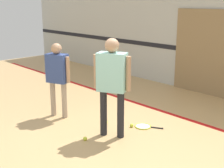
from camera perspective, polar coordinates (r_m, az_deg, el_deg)
ground_plane at (r=5.22m, az=-0.57°, el=-10.15°), size 16.00×16.00×0.00m
wall_panel at (r=7.68m, az=18.52°, el=5.25°), size 2.25×0.05×2.03m
floor_stripe at (r=6.40m, az=11.03°, el=-5.50°), size 14.40×0.10×0.01m
person_instructor at (r=5.02m, az=-0.00°, el=1.24°), size 0.56×0.44×1.65m
person_student_left at (r=6.04m, az=-9.95°, el=2.15°), size 0.52×0.36×1.45m
racket_spare_on_floor at (r=5.74m, az=5.86°, el=-7.70°), size 0.53×0.41×0.03m
tennis_ball_near_instructor at (r=5.19m, az=-4.94°, el=-9.92°), size 0.07×0.07×0.07m
tennis_ball_by_spare_racket at (r=5.70m, az=3.62°, el=-7.56°), size 0.07×0.07×0.07m
tennis_ball_stray_left at (r=5.83m, az=-1.13°, el=-6.97°), size 0.07×0.07×0.07m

